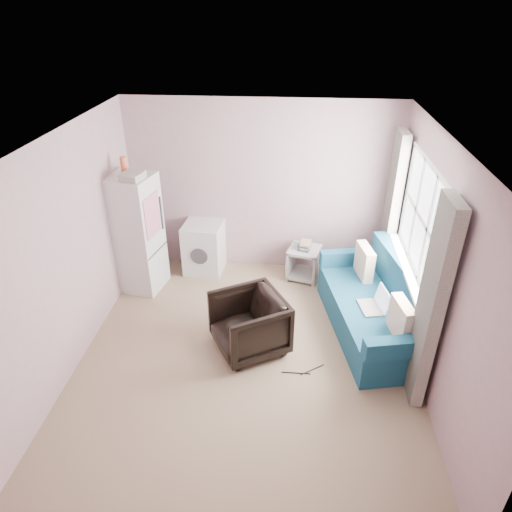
{
  "coord_description": "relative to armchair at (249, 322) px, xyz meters",
  "views": [
    {
      "loc": [
        0.45,
        -3.98,
        3.64
      ],
      "look_at": [
        0.05,
        0.6,
        1.0
      ],
      "focal_mm": 32.0,
      "sensor_mm": 36.0,
      "label": 1
    }
  ],
  "objects": [
    {
      "name": "room",
      "position": [
        0.01,
        -0.15,
        0.87
      ],
      "size": [
        3.84,
        4.24,
        2.54
      ],
      "color": "#91785E",
      "rests_on": "ground"
    },
    {
      "name": "armchair",
      "position": [
        0.0,
        0.0,
        0.0
      ],
      "size": [
        0.98,
        1.0,
        0.77
      ],
      "primitive_type": "imported",
      "rotation": [
        0.0,
        0.0,
        -1.05
      ],
      "color": "black",
      "rests_on": "ground"
    },
    {
      "name": "fridge",
      "position": [
        -1.64,
        1.2,
        0.45
      ],
      "size": [
        0.67,
        0.66,
        1.88
      ],
      "rotation": [
        0.0,
        0.0,
        -0.19
      ],
      "color": "beige",
      "rests_on": "ground"
    },
    {
      "name": "washing_machine",
      "position": [
        -0.84,
        1.7,
        0.02
      ],
      "size": [
        0.58,
        0.59,
        0.77
      ],
      "rotation": [
        0.0,
        0.0,
        -0.08
      ],
      "color": "beige",
      "rests_on": "ground"
    },
    {
      "name": "side_table",
      "position": [
        0.64,
        1.62,
        -0.11
      ],
      "size": [
        0.53,
        0.53,
        0.59
      ],
      "rotation": [
        0.0,
        0.0,
        -0.26
      ],
      "color": "gray",
      "rests_on": "ground"
    },
    {
      "name": "sofa",
      "position": [
        1.53,
        0.46,
        -0.06
      ],
      "size": [
        1.28,
        2.13,
        0.89
      ],
      "rotation": [
        0.0,
        0.0,
        0.2
      ],
      "color": "#195574",
      "rests_on": "ground"
    },
    {
      "name": "window_dressing",
      "position": [
        1.78,
        0.55,
        0.72
      ],
      "size": [
        0.17,
        2.62,
        2.18
      ],
      "color": "white",
      "rests_on": "ground"
    },
    {
      "name": "floor_cables",
      "position": [
        0.65,
        -0.35,
        -0.38
      ],
      "size": [
        0.47,
        0.19,
        0.01
      ],
      "rotation": [
        0.0,
        0.0,
        0.35
      ],
      "color": "black",
      "rests_on": "ground"
    }
  ]
}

